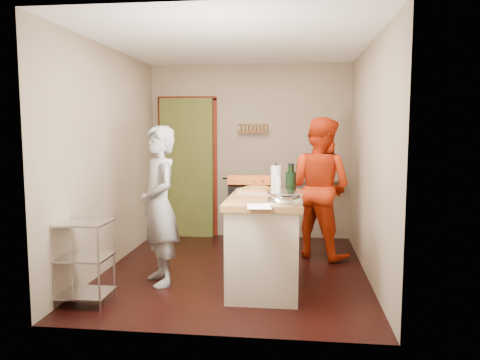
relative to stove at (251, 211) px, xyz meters
name	(u,v)px	position (x,y,z in m)	size (l,w,h in m)	color
floor	(235,270)	(-0.05, -1.42, -0.45)	(3.50, 3.50, 0.00)	black
back_wall	(209,162)	(-0.69, 0.36, 0.68)	(3.00, 0.44, 2.60)	tan
left_wall	(109,158)	(-1.55, -1.42, 0.85)	(0.04, 3.50, 2.60)	tan
right_wall	(369,160)	(1.45, -1.42, 0.85)	(0.04, 3.50, 2.60)	tan
ceiling	(235,42)	(-0.05, -1.42, 2.16)	(3.00, 3.50, 0.02)	white
stove	(251,211)	(0.00, 0.00, 0.00)	(0.60, 0.63, 1.00)	black
wire_shelving	(84,258)	(-1.33, -2.62, -0.01)	(0.48, 0.40, 0.80)	silver
island	(266,239)	(0.34, -1.95, 0.05)	(0.76, 1.43, 1.27)	beige
person_stripe	(159,206)	(-0.78, -1.97, 0.39)	(0.61, 0.40, 1.68)	#B7B7BD
person_red	(320,188)	(0.95, -0.69, 0.45)	(0.87, 0.68, 1.79)	red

